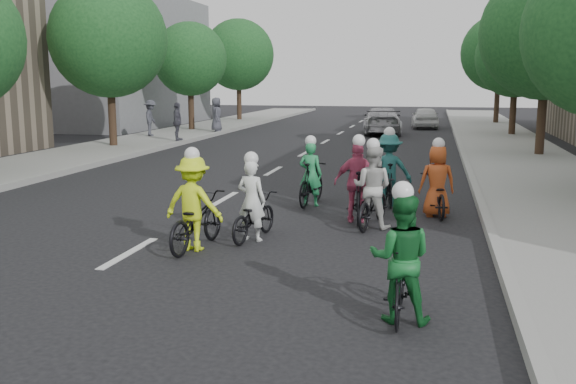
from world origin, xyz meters
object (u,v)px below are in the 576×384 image
(cyclist_2, at_px, (195,212))
(cyclist_4, at_px, (437,189))
(spectator_2, at_px, (216,115))
(spectator_1, at_px, (177,122))
(cyclist_7, at_px, (388,175))
(cyclist_0, at_px, (253,211))
(follow_car_lead, at_px, (382,121))
(cyclist_5, at_px, (311,180))
(cyclist_6, at_px, (372,196))
(spectator_0, at_px, (151,118))
(follow_car_trail, at_px, (425,117))
(cyclist_3, at_px, (358,190))
(cyclist_1, at_px, (401,268))

(cyclist_2, height_order, cyclist_4, cyclist_2)
(cyclist_2, bearing_deg, spectator_2, -65.46)
(spectator_1, distance_m, spectator_2, 5.32)
(cyclist_7, bearing_deg, cyclist_2, 48.30)
(cyclist_0, bearing_deg, follow_car_lead, -80.09)
(cyclist_2, height_order, follow_car_lead, cyclist_2)
(cyclist_5, relative_size, spectator_2, 0.97)
(cyclist_0, relative_size, cyclist_6, 0.92)
(cyclist_5, height_order, spectator_0, spectator_0)
(cyclist_6, bearing_deg, cyclist_4, -121.34)
(cyclist_7, distance_m, follow_car_trail, 24.51)
(cyclist_2, distance_m, cyclist_4, 5.51)
(cyclist_5, bearing_deg, cyclist_2, 81.71)
(cyclist_0, bearing_deg, spectator_2, -58.23)
(cyclist_5, bearing_deg, spectator_1, -48.55)
(cyclist_0, bearing_deg, spectator_1, -52.20)
(cyclist_5, height_order, cyclist_7, cyclist_7)
(cyclist_0, height_order, spectator_2, spectator_2)
(cyclist_6, bearing_deg, spectator_0, -42.09)
(cyclist_4, relative_size, spectator_0, 0.99)
(cyclist_3, bearing_deg, spectator_0, -59.94)
(cyclist_1, relative_size, cyclist_7, 0.94)
(cyclist_7, distance_m, spectator_1, 15.96)
(cyclist_0, distance_m, spectator_1, 17.96)
(cyclist_5, bearing_deg, spectator_0, -46.41)
(cyclist_2, height_order, spectator_2, spectator_2)
(cyclist_6, bearing_deg, follow_car_trail, -79.94)
(cyclist_2, bearing_deg, spectator_1, -60.29)
(spectator_2, bearing_deg, spectator_1, 162.26)
(cyclist_0, distance_m, cyclist_5, 3.45)
(cyclist_1, relative_size, spectator_0, 0.98)
(cyclist_4, distance_m, spectator_1, 17.41)
(cyclist_2, xyz_separation_m, follow_car_trail, (3.41, 29.20, -0.01))
(cyclist_4, distance_m, follow_car_trail, 25.48)
(cyclist_7, bearing_deg, cyclist_6, 76.84)
(cyclist_0, distance_m, cyclist_3, 2.57)
(cyclist_7, height_order, spectator_1, spectator_1)
(cyclist_4, relative_size, spectator_1, 1.01)
(cyclist_4, height_order, follow_car_lead, cyclist_4)
(cyclist_6, xyz_separation_m, follow_car_lead, (-1.57, 21.88, 0.08))
(cyclist_5, xyz_separation_m, cyclist_6, (1.60, -1.93, 0.05))
(cyclist_2, xyz_separation_m, cyclist_4, (4.06, 3.73, -0.07))
(cyclist_0, bearing_deg, cyclist_2, 59.60)
(cyclist_6, distance_m, spectator_1, 17.71)
(follow_car_lead, bearing_deg, follow_car_trail, -119.68)
(follow_car_trail, bearing_deg, cyclist_5, 81.28)
(cyclist_4, height_order, spectator_1, spectator_1)
(cyclist_5, bearing_deg, cyclist_1, 116.79)
(cyclist_4, height_order, spectator_2, spectator_2)
(cyclist_2, bearing_deg, cyclist_0, -125.07)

